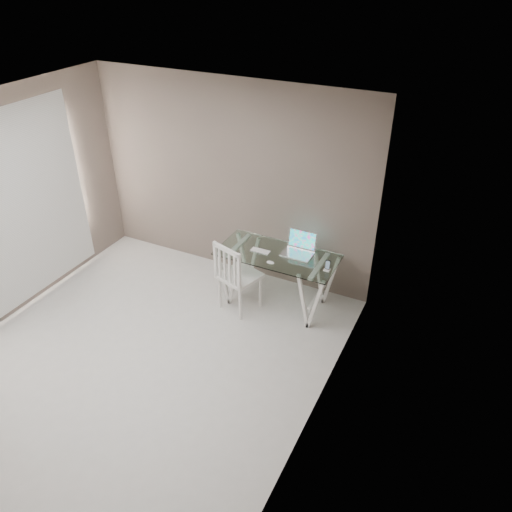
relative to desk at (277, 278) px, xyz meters
The scene contains 7 objects.
room 2.38m from the desk, 120.45° to the right, with size 4.50×4.52×2.71m.
desk is the anchor object (origin of this frame).
chair 0.57m from the desk, 138.22° to the right, with size 0.56×0.56×0.99m.
laptop 0.51m from the desk, 37.29° to the left, with size 0.37×0.31×0.26m.
keyboard 0.43m from the desk, behind, with size 0.26×0.11×0.01m, color silver.
mouse 0.44m from the desk, 87.86° to the right, with size 0.10×0.06×0.03m, color silver.
phone_dock 0.78m from the desk, ahead, with size 0.07×0.07×0.13m.
Camera 1 is at (3.01, -3.12, 4.01)m, focal length 35.00 mm.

